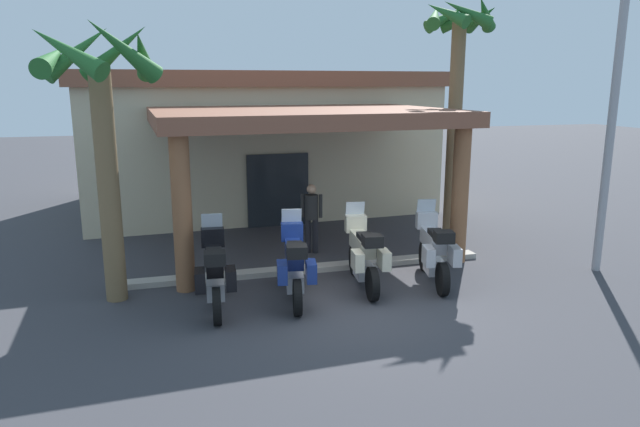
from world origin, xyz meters
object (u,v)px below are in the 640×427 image
at_px(motel_building, 255,138).
at_px(pedestrian, 312,213).
at_px(palm_tree_near_portico, 458,64).
at_px(palm_tree_roadside, 101,103).
at_px(motorcycle_blue, 295,265).
at_px(roadside_sign, 621,35).
at_px(motorcycle_black, 215,272).
at_px(motorcycle_cream, 364,254).
at_px(motorcycle_silver, 434,250).

xyz_separation_m(motel_building, pedestrian, (0.33, -6.08, -1.28)).
bearing_deg(palm_tree_near_portico, palm_tree_roadside, -161.45).
distance_m(motorcycle_blue, roadside_sign, 8.11).
bearing_deg(motorcycle_black, motel_building, -10.00).
bearing_deg(motorcycle_blue, motorcycle_black, 100.32).
distance_m(motel_building, motorcycle_cream, 8.94).
xyz_separation_m(motorcycle_black, pedestrian, (2.64, 3.00, 0.28)).
bearing_deg(roadside_sign, motorcycle_blue, 179.37).
distance_m(motorcycle_cream, motorcycle_silver, 1.51).
relative_size(motel_building, pedestrian, 7.30).
bearing_deg(motorcycle_black, motorcycle_cream, -79.85).
bearing_deg(palm_tree_near_portico, pedestrian, -167.83).
distance_m(motorcycle_black, motorcycle_blue, 1.50).
distance_m(motorcycle_silver, roadside_sign, 5.80).
bearing_deg(motorcycle_silver, pedestrian, 46.67).
distance_m(motel_building, motorcycle_silver, 9.30).
height_order(motorcycle_black, motorcycle_blue, same).
distance_m(motorcycle_black, motorcycle_cream, 3.02).
height_order(pedestrian, palm_tree_roadside, palm_tree_roadside).
bearing_deg(palm_tree_near_portico, motorcycle_black, -150.38).
height_order(motorcycle_black, pedestrian, pedestrian).
bearing_deg(palm_tree_roadside, motorcycle_blue, -16.78).
xyz_separation_m(pedestrian, palm_tree_roadside, (-4.43, -2.00, 2.73)).
height_order(motel_building, palm_tree_roadside, palm_tree_roadside).
bearing_deg(motorcycle_silver, palm_tree_near_portico, -19.36).
distance_m(motorcycle_cream, roadside_sign, 6.89).
xyz_separation_m(motorcycle_cream, palm_tree_near_portico, (3.89, 3.61, 3.86)).
relative_size(motorcycle_cream, palm_tree_roadside, 0.42).
relative_size(pedestrian, roadside_sign, 0.22).
xyz_separation_m(motorcycle_blue, palm_tree_near_portico, (5.40, 3.91, 3.86)).
bearing_deg(palm_tree_near_portico, roadside_sign, -69.77).
relative_size(motorcycle_cream, pedestrian, 1.30).
distance_m(motorcycle_silver, palm_tree_near_portico, 5.88).
bearing_deg(palm_tree_near_portico, motorcycle_cream, -137.15).
relative_size(motel_building, palm_tree_near_portico, 1.98).
bearing_deg(roadside_sign, palm_tree_near_portico, 110.23).
relative_size(motorcycle_black, palm_tree_roadside, 0.42).
bearing_deg(palm_tree_near_portico, motel_building, 131.58).
xyz_separation_m(motel_building, roadside_sign, (6.05, -9.15, 2.76)).
bearing_deg(palm_tree_roadside, motorcycle_cream, -8.27).
bearing_deg(motel_building, palm_tree_near_portico, -50.64).
bearing_deg(motorcycle_cream, motorcycle_blue, 108.14).
distance_m(motorcycle_black, palm_tree_roadside, 3.64).
bearing_deg(motel_building, motorcycle_blue, -97.34).
relative_size(motel_building, palm_tree_roadside, 2.36).
bearing_deg(roadside_sign, motel_building, 123.48).
bearing_deg(palm_tree_near_portico, motorcycle_blue, -144.08).
bearing_deg(motorcycle_silver, palm_tree_roadside, 95.83).
bearing_deg(palm_tree_roadside, motel_building, 63.07).
bearing_deg(motorcycle_blue, palm_tree_near_portico, -44.22).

